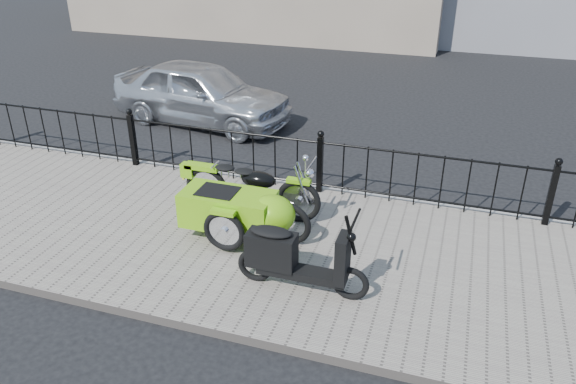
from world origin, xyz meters
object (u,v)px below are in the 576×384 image
(motorcycle_sidecar, at_px, (244,206))
(sedan_car, at_px, (202,93))
(scooter, at_px, (293,258))
(spare_tire, at_px, (290,224))

(motorcycle_sidecar, distance_m, sedan_car, 5.24)
(motorcycle_sidecar, relative_size, sedan_car, 0.56)
(motorcycle_sidecar, bearing_deg, scooter, -43.66)
(spare_tire, bearing_deg, motorcycle_sidecar, 179.35)
(motorcycle_sidecar, distance_m, spare_tire, 0.71)
(scooter, bearing_deg, spare_tire, 109.43)
(sedan_car, bearing_deg, motorcycle_sidecar, -139.87)
(spare_tire, bearing_deg, sedan_car, 128.25)
(spare_tire, distance_m, sedan_car, 5.65)
(scooter, height_order, spare_tire, scooter)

